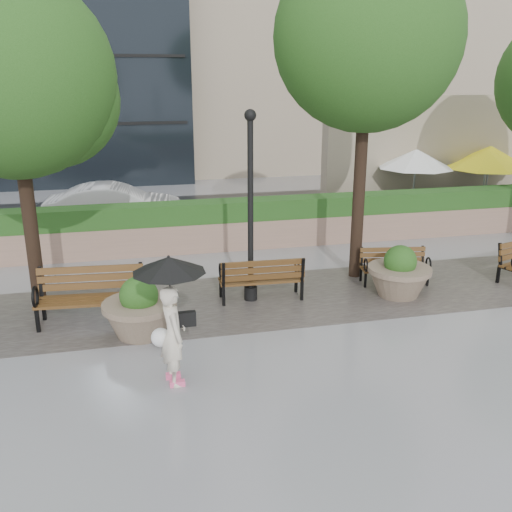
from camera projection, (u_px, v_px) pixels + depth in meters
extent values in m
plane|color=gray|center=(268.00, 369.00, 9.42)|extent=(100.00, 100.00, 0.00)
cube|color=#383330|center=(233.00, 302.00, 12.20)|extent=(28.00, 3.20, 0.01)
cube|color=#A07967|center=(205.00, 235.00, 15.79)|extent=(24.00, 0.80, 0.80)
cube|color=#1D541C|center=(205.00, 212.00, 15.58)|extent=(24.00, 0.75, 0.55)
cube|color=tan|center=(458.00, 153.00, 20.16)|extent=(10.00, 0.60, 4.00)
cube|color=#1D541C|center=(477.00, 210.00, 18.48)|extent=(8.00, 0.50, 0.90)
cube|color=black|center=(189.00, 216.00, 19.62)|extent=(40.00, 7.00, 0.00)
cube|color=#563718|center=(91.00, 300.00, 10.99)|extent=(2.08, 0.78, 0.06)
cube|color=#563718|center=(91.00, 278.00, 11.18)|extent=(2.04, 0.31, 0.48)
cube|color=black|center=(92.00, 311.00, 11.09)|extent=(2.09, 0.89, 0.52)
torus|color=black|center=(35.00, 297.00, 10.60)|extent=(0.09, 0.42, 0.42)
torus|color=black|center=(140.00, 291.00, 10.87)|extent=(0.09, 0.42, 0.42)
cube|color=#563718|center=(261.00, 279.00, 12.27)|extent=(1.81, 0.62, 0.05)
cube|color=#563718|center=(263.00, 270.00, 11.92)|extent=(1.79, 0.20, 0.42)
cube|color=black|center=(261.00, 289.00, 12.31)|extent=(1.82, 0.72, 0.46)
torus|color=black|center=(297.00, 267.00, 12.54)|extent=(0.07, 0.37, 0.37)
torus|color=black|center=(221.00, 271.00, 12.24)|extent=(0.07, 0.37, 0.37)
cube|color=#563718|center=(395.00, 269.00, 13.14)|extent=(1.59, 0.71, 0.04)
cube|color=#563718|center=(393.00, 255.00, 13.29)|extent=(1.53, 0.35, 0.36)
cube|color=black|center=(394.00, 276.00, 13.22)|extent=(1.60, 0.79, 0.39)
torus|color=black|center=(366.00, 265.00, 12.91)|extent=(0.09, 0.32, 0.32)
torus|color=black|center=(428.00, 264.00, 13.00)|extent=(0.09, 0.32, 0.32)
cylinder|color=#7F6B56|center=(140.00, 305.00, 10.47)|extent=(1.37, 1.37, 0.11)
sphere|color=#1A4212|center=(139.00, 295.00, 10.41)|extent=(0.71, 0.71, 0.71)
cylinder|color=#7F6B56|center=(400.00, 269.00, 12.38)|extent=(1.37, 1.37, 0.11)
sphere|color=#1A4212|center=(400.00, 261.00, 12.33)|extent=(0.71, 0.71, 0.71)
cylinder|color=black|center=(251.00, 213.00, 11.75)|extent=(0.12, 0.12, 3.84)
cylinder|color=black|center=(251.00, 293.00, 12.29)|extent=(0.28, 0.28, 0.30)
sphere|color=black|center=(250.00, 115.00, 11.15)|extent=(0.24, 0.24, 0.24)
cylinder|color=black|center=(28.00, 207.00, 11.27)|extent=(0.28, 0.28, 4.31)
sphere|color=#1A4212|center=(12.00, 76.00, 10.52)|extent=(3.80, 3.80, 3.80)
sphere|color=#1A4212|center=(50.00, 99.00, 11.06)|extent=(2.66, 2.66, 2.66)
cylinder|color=black|center=(360.00, 172.00, 13.03)|extent=(0.28, 0.28, 5.06)
sphere|color=#1A4212|center=(368.00, 37.00, 12.15)|extent=(4.04, 4.04, 4.04)
sphere|color=#1A4212|center=(386.00, 62.00, 12.71)|extent=(2.83, 2.83, 2.83)
cylinder|color=black|center=(411.00, 216.00, 19.37)|extent=(0.40, 0.40, 0.10)
cylinder|color=#99999E|center=(414.00, 186.00, 19.05)|extent=(0.06, 0.06, 2.20)
cone|color=white|center=(416.00, 159.00, 18.78)|extent=(2.50, 2.50, 0.60)
cylinder|color=black|center=(480.00, 217.00, 19.26)|extent=(0.40, 0.40, 0.10)
cylinder|color=#99999E|center=(483.00, 187.00, 18.94)|extent=(0.06, 0.06, 2.20)
cone|color=yellow|center=(487.00, 159.00, 18.67)|extent=(2.50, 2.50, 0.60)
cylinder|color=black|center=(483.00, 210.00, 20.24)|extent=(0.40, 0.40, 0.10)
cylinder|color=#99999E|center=(487.00, 181.00, 19.92)|extent=(0.06, 0.06, 2.20)
cone|color=yellow|center=(490.00, 155.00, 19.65)|extent=(2.50, 2.50, 0.60)
imported|color=silver|center=(116.00, 206.00, 17.91)|extent=(4.34, 1.76, 1.40)
imported|color=beige|center=(173.00, 332.00, 8.77)|extent=(0.52, 0.68, 1.72)
cube|color=#F2598C|center=(173.00, 376.00, 9.13)|extent=(0.14, 0.25, 0.09)
cube|color=#F2598C|center=(177.00, 383.00, 8.90)|extent=(0.14, 0.25, 0.09)
cube|color=black|center=(185.00, 319.00, 8.85)|extent=(0.16, 0.34, 0.24)
sphere|color=white|center=(161.00, 337.00, 8.96)|extent=(0.30, 0.30, 0.30)
cylinder|color=black|center=(170.00, 292.00, 8.62)|extent=(0.02, 0.02, 0.92)
cone|color=black|center=(169.00, 265.00, 8.49)|extent=(1.12, 1.12, 0.24)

